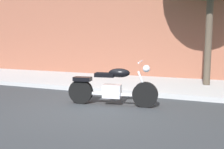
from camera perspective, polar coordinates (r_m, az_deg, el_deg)
ground_plane at (r=6.24m, az=-3.31°, el=-7.39°), size 60.00×60.00×0.00m
sidewalk at (r=9.27m, az=5.57°, el=-2.07°), size 22.13×3.25×0.14m
motorcycle at (r=6.46m, az=-0.01°, el=-2.85°), size 2.23×0.72×1.11m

